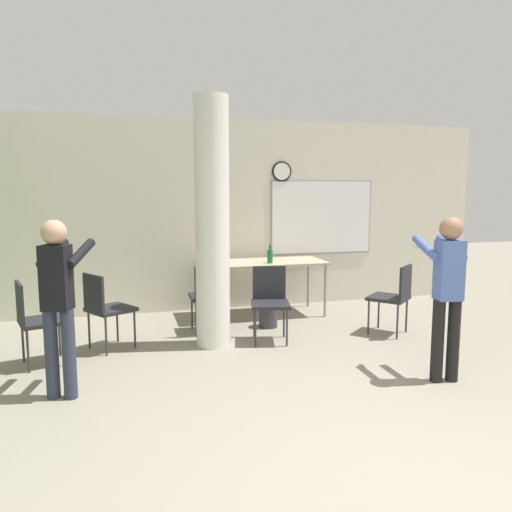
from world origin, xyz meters
name	(u,v)px	position (x,y,z in m)	size (l,w,h in m)	color
ground_plane	(431,508)	(0.00, 0.00, 0.00)	(24.00, 24.00, 0.00)	gray
wall_back	(235,215)	(0.03, 5.06, 1.40)	(8.00, 0.15, 2.80)	beige
support_pillar	(212,224)	(-0.65, 3.26, 1.40)	(0.39, 0.39, 2.80)	silver
folding_table	(261,265)	(0.26, 4.45, 0.73)	(1.80, 0.78, 0.77)	tan
bottle_on_table	(270,256)	(0.33, 4.26, 0.87)	(0.08, 0.08, 0.26)	#1E6B2D
waste_bin	(268,314)	(0.18, 3.83, 0.17)	(0.24, 0.24, 0.34)	#38383D
chair_by_left_wall	(35,316)	(-2.50, 3.06, 0.51)	(0.55, 0.55, 0.87)	#232328
chair_mid_room	(394,294)	(1.58, 3.10, 0.51)	(0.62, 0.62, 0.87)	#232328
chair_table_front	(270,298)	(0.03, 3.27, 0.51)	(0.53, 0.53, 0.87)	#232328
chair_near_pillar	(105,305)	(-1.83, 3.40, 0.51)	(0.61, 0.61, 0.87)	#232328
chair_table_left	(209,293)	(-0.61, 3.74, 0.51)	(0.44, 0.44, 0.87)	#232328
person_watching_back	(59,294)	(-2.16, 2.17, 0.90)	(0.47, 0.61, 1.54)	#2D3347
person_playing_side	(447,286)	(1.24, 1.64, 0.90)	(0.40, 0.63, 1.54)	black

